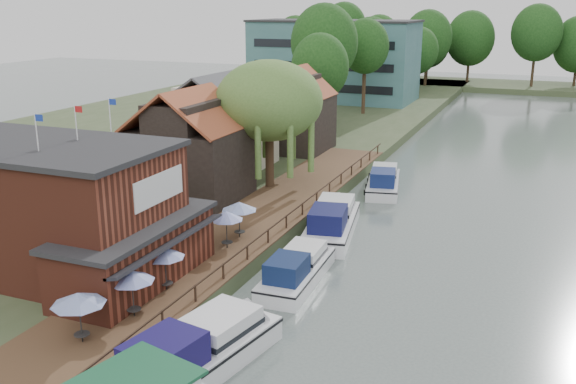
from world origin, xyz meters
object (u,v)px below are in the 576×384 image
at_px(willow, 269,125).
at_px(umbrella_4, 239,220).
at_px(cruiser_3, 384,178).
at_px(umbrella_3, 227,230).
at_px(cottage_b, 217,121).
at_px(pub, 65,209).
at_px(umbrella_1, 133,293).
at_px(umbrella_0, 80,317).
at_px(cottage_c, 294,109).
at_px(cruiser_0, 197,346).
at_px(cruiser_1, 297,266).
at_px(hotel_block, 334,60).
at_px(cottage_a, 189,144).
at_px(cruiser_2, 332,218).
at_px(umbrella_2, 165,269).

bearing_deg(willow, umbrella_4, -75.31).
bearing_deg(umbrella_4, cruiser_3, 74.40).
bearing_deg(umbrella_3, cottage_b, 119.72).
bearing_deg(pub, willow, 80.07).
bearing_deg(umbrella_1, cottage_b, 110.69).
xyz_separation_m(cottage_b, umbrella_0, (10.07, -31.43, -2.96)).
xyz_separation_m(cottage_c, cruiser_0, (11.16, -39.12, -3.98)).
bearing_deg(willow, umbrella_0, -84.45).
relative_size(willow, cruiser_1, 1.17).
relative_size(umbrella_0, umbrella_4, 1.02).
bearing_deg(cruiser_1, hotel_block, 104.25).
xyz_separation_m(cottage_a, willow, (4.50, 5.00, 0.96)).
bearing_deg(hotel_block, umbrella_0, -79.70).
distance_m(hotel_block, cruiser_3, 49.34).
bearing_deg(cottage_c, umbrella_1, -79.77).
bearing_deg(umbrella_0, cottage_c, 98.54).
bearing_deg(cottage_b, hotel_block, 94.97).
xyz_separation_m(cruiser_1, cruiser_2, (-0.69, 8.45, 0.20)).
xyz_separation_m(umbrella_0, umbrella_4, (0.51, 14.67, 0.00)).
distance_m(willow, umbrella_0, 26.84).
xyz_separation_m(willow, cruiser_1, (8.19, -14.65, -5.15)).
distance_m(cottage_b, willow, 9.07).
distance_m(cottage_a, umbrella_1, 20.29).
height_order(umbrella_4, cruiser_0, umbrella_4).
xyz_separation_m(cottage_b, cruiser_3, (15.57, 1.11, -4.15)).
bearing_deg(umbrella_4, cottage_c, 104.33).
bearing_deg(cottage_c, umbrella_2, -79.18).
distance_m(willow, umbrella_4, 12.78).
height_order(hotel_block, cottage_a, hotel_block).
bearing_deg(hotel_block, cruiser_0, -75.88).
xyz_separation_m(cruiser_0, cruiser_1, (0.53, 10.47, -0.21)).
relative_size(pub, cottage_b, 2.08).
relative_size(cottage_b, cruiser_1, 1.08).
height_order(pub, umbrella_4, pub).
bearing_deg(willow, cruiser_2, -39.62).
bearing_deg(umbrella_2, umbrella_4, 89.89).
xyz_separation_m(pub, hotel_block, (-8.00, 71.00, 2.50)).
relative_size(pub, hotel_block, 0.79).
height_order(willow, umbrella_2, willow).
relative_size(hotel_block, cruiser_3, 2.77).
xyz_separation_m(pub, umbrella_3, (6.71, 6.24, -2.36)).
height_order(cottage_a, umbrella_4, cottage_a).
xyz_separation_m(pub, umbrella_2, (6.57, -0.35, -2.36)).
bearing_deg(cruiser_0, cruiser_3, 99.83).
xyz_separation_m(umbrella_4, cruiser_1, (5.10, -2.89, -1.23)).
relative_size(cruiser_0, cruiser_3, 1.13).
distance_m(pub, willow, 20.36).
bearing_deg(cottage_c, cottage_a, -93.01).
bearing_deg(cruiser_0, pub, 165.95).
relative_size(umbrella_0, umbrella_3, 1.02).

